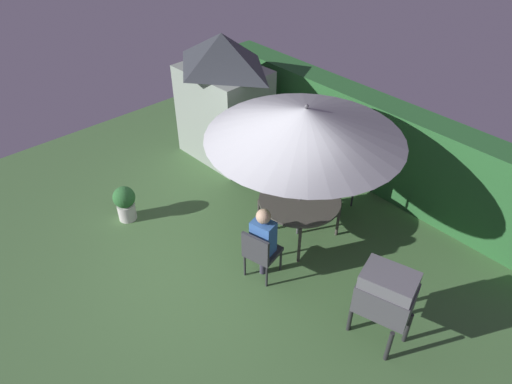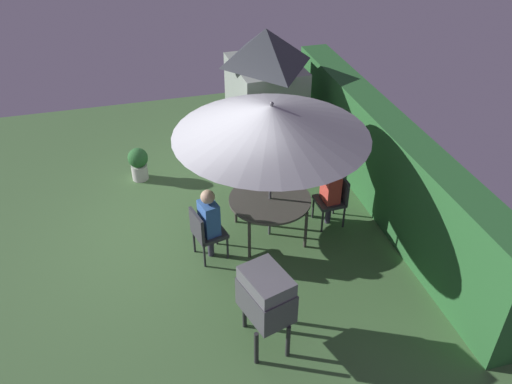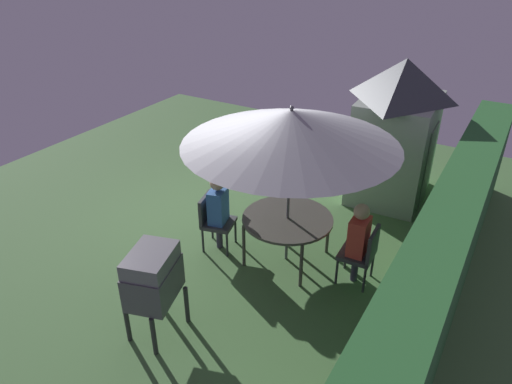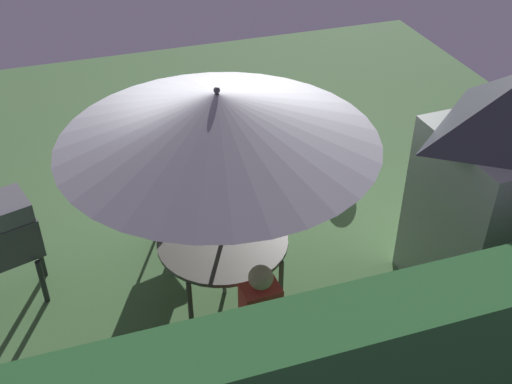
% 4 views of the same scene
% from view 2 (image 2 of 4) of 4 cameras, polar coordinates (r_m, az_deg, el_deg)
% --- Properties ---
extents(ground_plane, '(11.00, 11.00, 0.00)m').
position_cam_2_polar(ground_plane, '(9.01, -7.25, -4.53)').
color(ground_plane, '#47703D').
extents(hedge_backdrop, '(7.40, 0.58, 1.72)m').
position_cam_2_polar(hedge_backdrop, '(9.45, 13.76, 3.12)').
color(hedge_backdrop, '#28602D').
rests_on(hedge_backdrop, ground).
extents(garden_shed, '(1.83, 1.42, 2.58)m').
position_cam_2_polar(garden_shed, '(10.75, 1.04, 10.93)').
color(garden_shed, gray).
rests_on(garden_shed, ground).
extents(patio_table, '(1.34, 1.34, 0.74)m').
position_cam_2_polar(patio_table, '(8.52, 1.53, -0.99)').
color(patio_table, '#47423D').
rests_on(patio_table, ground).
extents(patio_umbrella, '(2.98, 2.98, 2.45)m').
position_cam_2_polar(patio_umbrella, '(7.76, 1.69, 7.78)').
color(patio_umbrella, '#4C4C51').
rests_on(patio_umbrella, ground).
extents(bbq_grill, '(0.81, 0.68, 1.20)m').
position_cam_2_polar(bbq_grill, '(6.71, 1.11, -11.22)').
color(bbq_grill, '#47474C').
rests_on(bbq_grill, ground).
extents(chair_near_shed, '(0.48, 0.49, 0.90)m').
position_cam_2_polar(chair_near_shed, '(9.00, 8.52, -0.53)').
color(chair_near_shed, '#38383D').
rests_on(chair_near_shed, ground).
extents(chair_far_side, '(0.56, 0.56, 0.90)m').
position_cam_2_polar(chair_far_side, '(8.21, -5.60, -4.28)').
color(chair_far_side, '#38383D').
rests_on(chair_far_side, ground).
extents(potted_plant_by_shed, '(0.39, 0.39, 0.67)m').
position_cam_2_polar(potted_plant_by_shed, '(10.38, -12.67, 3.13)').
color(potted_plant_by_shed, silver).
rests_on(potted_plant_by_shed, ground).
extents(person_in_red, '(0.35, 0.26, 1.26)m').
position_cam_2_polar(person_in_red, '(8.82, 8.16, 0.76)').
color(person_in_red, '#CC3D33').
rests_on(person_in_red, ground).
extents(person_in_blue, '(0.39, 0.32, 1.26)m').
position_cam_2_polar(person_in_blue, '(8.07, -5.15, -2.65)').
color(person_in_blue, '#3866B2').
rests_on(person_in_blue, ground).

